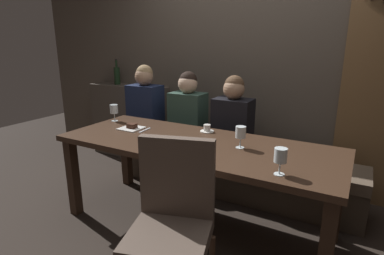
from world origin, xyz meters
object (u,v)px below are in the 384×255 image
at_px(diner_redhead, 145,104).
at_px(diner_far_end, 233,117).
at_px(dining_table, 196,153).
at_px(fork_on_table, 145,130).
at_px(wine_glass_center_front, 281,157).
at_px(wine_glass_end_right, 241,133).
at_px(diner_bearded, 188,110).
at_px(dessert_plate, 131,127).
at_px(banquette_bench, 228,171).
at_px(espresso_cup, 207,129).
at_px(chair_near_side, 172,215).
at_px(wine_glass_center_back, 114,109).
at_px(wine_bottle_dark_red, 117,75).

bearing_deg(diner_redhead, diner_far_end, -0.01).
xyz_separation_m(dining_table, fork_on_table, (-0.54, 0.06, 0.09)).
xyz_separation_m(dining_table, wine_glass_center_front, (0.72, -0.29, 0.20)).
height_order(dining_table, wine_glass_end_right, wine_glass_end_right).
height_order(diner_bearded, wine_glass_center_front, diner_bearded).
distance_m(dining_table, dessert_plate, 0.69).
bearing_deg(dessert_plate, wine_glass_end_right, -0.32).
bearing_deg(diner_far_end, dining_table, -93.12).
height_order(banquette_bench, diner_bearded, diner_bearded).
height_order(banquette_bench, diner_redhead, diner_redhead).
relative_size(diner_redhead, espresso_cup, 6.69).
relative_size(diner_redhead, dessert_plate, 4.23).
relative_size(chair_near_side, dessert_plate, 5.16).
xyz_separation_m(chair_near_side, fork_on_table, (-0.79, 0.79, 0.18)).
xyz_separation_m(wine_glass_center_back, wine_glass_end_right, (1.36, -0.15, -0.00)).
xyz_separation_m(banquette_bench, diner_bearded, (-0.48, 0.02, 0.58)).
xyz_separation_m(dining_table, wine_bottle_dark_red, (-1.73, 1.04, 0.42)).
bearing_deg(dining_table, fork_on_table, 173.56).
distance_m(banquette_bench, wine_glass_end_right, 0.97).
relative_size(dining_table, wine_glass_center_back, 13.41).
distance_m(chair_near_side, diner_redhead, 1.89).
height_order(diner_redhead, fork_on_table, diner_redhead).
height_order(wine_glass_center_front, espresso_cup, wine_glass_center_front).
relative_size(diner_bearded, dessert_plate, 3.97).
bearing_deg(diner_redhead, wine_glass_center_front, -29.25).
bearing_deg(diner_bearded, wine_glass_center_back, -134.57).
height_order(diner_far_end, wine_glass_center_front, diner_far_end).
relative_size(banquette_bench, espresso_cup, 20.83).
height_order(diner_redhead, wine_glass_end_right, diner_redhead).
bearing_deg(diner_far_end, wine_glass_end_right, -63.56).
relative_size(banquette_bench, wine_glass_center_front, 15.24).
distance_m(chair_near_side, wine_glass_end_right, 0.83).
bearing_deg(dining_table, espresso_cup, 99.41).
relative_size(dining_table, diner_bearded, 2.92).
xyz_separation_m(diner_redhead, wine_bottle_dark_red, (-0.73, 0.37, 0.24)).
bearing_deg(wine_glass_center_front, diner_far_end, 125.37).
xyz_separation_m(wine_glass_end_right, espresso_cup, (-0.40, 0.26, -0.09)).
distance_m(wine_glass_center_back, espresso_cup, 0.97).
distance_m(dining_table, fork_on_table, 0.55).
xyz_separation_m(banquette_bench, espresso_cup, (-0.05, -0.40, 0.54)).
bearing_deg(banquette_bench, wine_glass_end_right, -61.94).
bearing_deg(wine_glass_center_front, fork_on_table, 164.35).
height_order(wine_bottle_dark_red, wine_glass_center_back, wine_bottle_dark_red).
bearing_deg(espresso_cup, banquette_bench, 83.02).
relative_size(dining_table, diner_redhead, 2.74).
bearing_deg(wine_bottle_dark_red, fork_on_table, -39.55).
bearing_deg(dining_table, wine_glass_end_right, 6.44).
relative_size(chair_near_side, fork_on_table, 5.76).
relative_size(diner_bearded, diner_far_end, 1.01).
bearing_deg(wine_bottle_dark_red, espresso_cup, -23.91).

